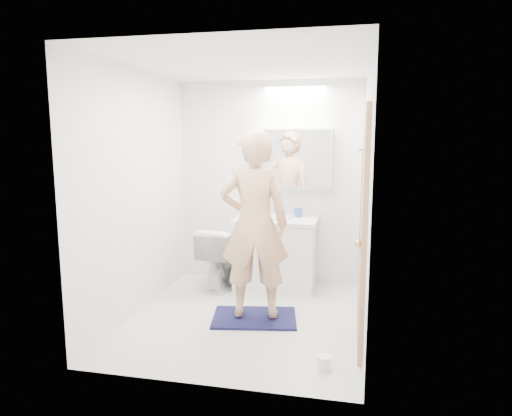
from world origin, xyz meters
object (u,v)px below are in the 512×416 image
(medicine_cabinet, at_px, (294,158))
(person, at_px, (254,224))
(soap_bottle_a, at_px, (249,206))
(vanity_cabinet, at_px, (275,255))
(toilet_paper_roll, at_px, (323,362))
(toothbrush_cup, at_px, (298,213))
(toilet, at_px, (222,257))
(soap_bottle_b, at_px, (260,208))

(medicine_cabinet, distance_m, person, 1.33)
(soap_bottle_a, bearing_deg, vanity_cabinet, -23.31)
(medicine_cabinet, xyz_separation_m, toilet_paper_roll, (0.51, -2.01, -1.45))
(toothbrush_cup, height_order, toilet_paper_roll, toothbrush_cup)
(vanity_cabinet, relative_size, toilet, 1.25)
(soap_bottle_a, xyz_separation_m, soap_bottle_b, (0.12, 0.03, -0.02))
(soap_bottle_b, bearing_deg, toothbrush_cup, -2.46)
(vanity_cabinet, bearing_deg, toothbrush_cup, 33.54)
(vanity_cabinet, xyz_separation_m, toilet_paper_roll, (0.68, -1.80, -0.34))
(vanity_cabinet, xyz_separation_m, person, (-0.04, -0.98, 0.54))
(medicine_cabinet, distance_m, toilet_paper_roll, 2.53)
(medicine_cabinet, distance_m, toothbrush_cup, 0.64)
(soap_bottle_b, xyz_separation_m, toothbrush_cup, (0.46, -0.02, -0.04))
(toothbrush_cup, relative_size, toilet_paper_roll, 0.94)
(vanity_cabinet, bearing_deg, medicine_cabinet, 50.52)
(soap_bottle_a, bearing_deg, person, -74.54)
(toilet, bearing_deg, vanity_cabinet, -162.52)
(medicine_cabinet, relative_size, toilet_paper_roll, 8.00)
(soap_bottle_a, xyz_separation_m, toothbrush_cup, (0.59, 0.01, -0.06))
(soap_bottle_b, bearing_deg, soap_bottle_a, -166.47)
(toilet, xyz_separation_m, soap_bottle_b, (0.39, 0.30, 0.55))
(toilet_paper_roll, bearing_deg, toothbrush_cup, 102.64)
(person, xyz_separation_m, toothbrush_cup, (0.28, 1.14, -0.07))
(medicine_cabinet, bearing_deg, soap_bottle_b, -175.67)
(medicine_cabinet, relative_size, toilet, 1.22)
(vanity_cabinet, distance_m, soap_bottle_b, 0.60)
(person, bearing_deg, toilet, -65.80)
(vanity_cabinet, bearing_deg, soap_bottle_a, 156.69)
(vanity_cabinet, distance_m, soap_bottle_a, 0.66)
(vanity_cabinet, height_order, soap_bottle_b, soap_bottle_b)
(toothbrush_cup, bearing_deg, medicine_cabinet, 143.80)
(person, height_order, toilet_paper_roll, person)
(vanity_cabinet, xyz_separation_m, toothbrush_cup, (0.24, 0.16, 0.48))
(toothbrush_cup, bearing_deg, toilet, -162.16)
(toilet_paper_roll, bearing_deg, vanity_cabinet, 110.74)
(vanity_cabinet, distance_m, toilet_paper_roll, 1.95)
(soap_bottle_a, bearing_deg, soap_bottle_b, 13.53)
(toilet, xyz_separation_m, person, (0.58, -0.86, 0.58))
(toilet, height_order, person, person)
(medicine_cabinet, bearing_deg, person, -100.05)
(medicine_cabinet, xyz_separation_m, soap_bottle_a, (-0.52, -0.06, -0.57))
(person, bearing_deg, vanity_cabinet, -101.80)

